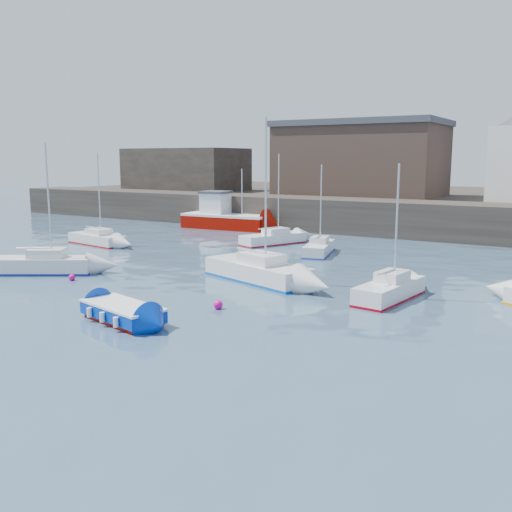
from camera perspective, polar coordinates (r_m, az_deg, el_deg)
The scene contains 16 objects.
water at distance 21.60m, azimuth -16.82°, elevation -8.57°, with size 220.00×220.00×0.00m, color #2D4760.
quay_wall at distance 51.26m, azimuth 13.39°, elevation 3.73°, with size 90.00×5.00×3.00m, color #28231E.
land_strip at distance 68.58m, azimuth 18.00°, elevation 4.89°, with size 90.00×32.00×2.80m, color #28231E.
warehouse at distance 60.53m, azimuth 10.45°, elevation 9.57°, with size 16.40×10.40×7.60m.
bldg_west at distance 70.56m, azimuth -7.04°, elevation 8.59°, with size 14.00×8.00×5.00m.
blue_dinghy at distance 24.09m, azimuth -13.21°, elevation -5.46°, with size 4.27×2.59×0.76m.
fishing_boat at distance 54.79m, azimuth -3.14°, elevation 3.93°, with size 8.77×3.76×5.68m.
sailboat_a at distance 35.53m, azimuth -20.49°, elevation -0.78°, with size 5.87×4.57×7.48m.
sailboat_b at distance 31.17m, azimuth 0.19°, elevation -1.48°, with size 7.14×4.20×8.75m.
sailboat_c at distance 27.81m, azimuth 13.24°, elevation -3.28°, with size 2.18×5.02×6.40m.
sailboat_e at distance 46.08m, azimuth -15.58°, elevation 1.68°, with size 5.68×2.61×7.03m.
sailboat_f at distance 40.16m, azimuth 6.31°, elevation 0.81°, with size 2.69×5.02×6.22m.
sailboat_h at distance 44.63m, azimuth 1.73°, elevation 1.78°, with size 3.75×5.66×6.97m.
buoy_near at distance 32.99m, azimuth -17.91°, elevation -2.34°, with size 0.36×0.36×0.36m, color #DF0580.
buoy_mid at distance 25.59m, azimuth -3.80°, elevation -5.30°, with size 0.42×0.42×0.42m, color #DF0580.
buoy_far at distance 33.83m, azimuth 4.30°, elevation -1.59°, with size 0.45×0.45×0.45m, color #DF0580.
Camera 1 is at (15.40, -13.62, 6.63)m, focal length 40.00 mm.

